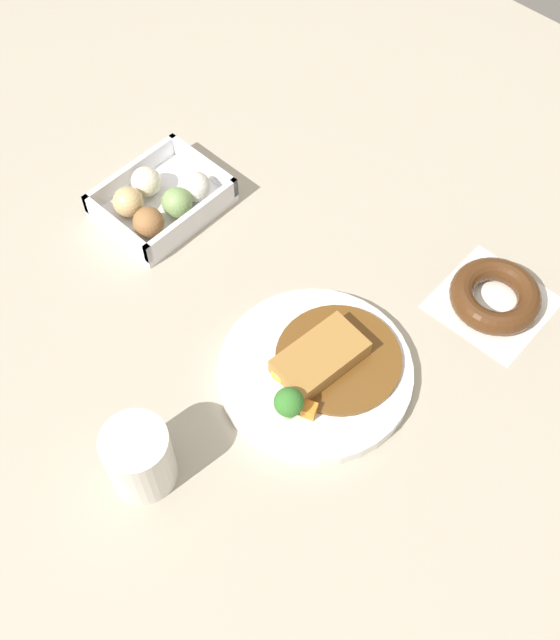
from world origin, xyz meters
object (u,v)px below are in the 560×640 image
at_px(chocolate_ring_donut, 495,296).
at_px(donut_box, 161,201).
at_px(curry_plate, 316,371).
at_px(coffee_mug, 139,458).

bearing_deg(chocolate_ring_donut, donut_box, 113.67).
bearing_deg(chocolate_ring_donut, curry_plate, 158.41).
bearing_deg(coffee_mug, curry_plate, -14.17).
xyz_separation_m(donut_box, chocolate_ring_donut, (0.19, -0.43, -0.01)).
height_order(curry_plate, donut_box, curry_plate).
height_order(donut_box, chocolate_ring_donut, donut_box).
relative_size(donut_box, coffee_mug, 1.86).
bearing_deg(donut_box, curry_plate, -98.59).
relative_size(donut_box, chocolate_ring_donut, 1.22).
bearing_deg(coffee_mug, chocolate_ring_donut, -18.05).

